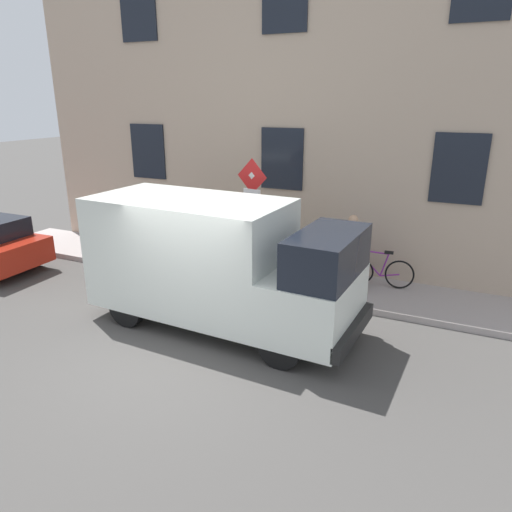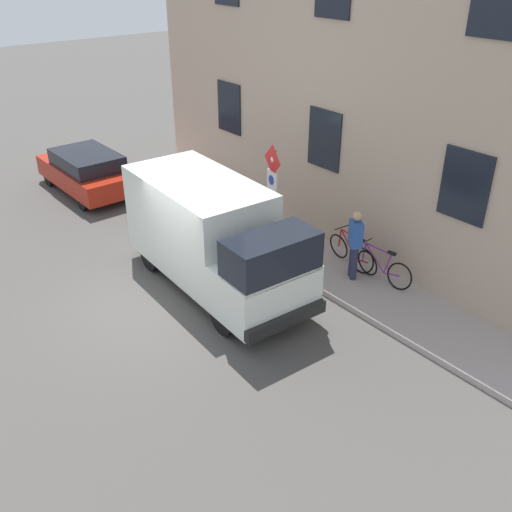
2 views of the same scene
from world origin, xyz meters
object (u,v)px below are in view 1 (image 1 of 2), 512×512
Objects in this scene: sign_post_stacked at (252,210)px; pedestrian at (351,249)px; litter_bin at (260,265)px; bicycle_red at (338,265)px; delivery_van at (217,261)px; bicycle_purple at (376,270)px.

sign_post_stacked is 2.40m from pedestrian.
bicycle_red is at bearing -57.66° from litter_bin.
litter_bin is (-0.62, 1.98, -0.48)m from pedestrian.
delivery_van is at bearing -179.71° from litter_bin.
bicycle_red is (1.16, -1.73, -1.41)m from sign_post_stacked.
bicycle_purple and bicycle_red have the same top height.
pedestrian is at bearing 56.13° from delivery_van.
sign_post_stacked reaches higher than delivery_van.
delivery_van is (-1.90, -0.14, -0.59)m from sign_post_stacked.
litter_bin is (-1.02, 1.60, 0.08)m from bicycle_red.
sign_post_stacked is 1.64× the size of pedestrian.
bicycle_red is (3.06, -1.59, -0.82)m from delivery_van.
pedestrian is (0.77, -2.11, -0.85)m from sign_post_stacked.
delivery_van is at bearing 177.04° from pedestrian.
delivery_van reaches higher than bicycle_red.
pedestrian is (-0.39, 0.51, 0.56)m from bicycle_purple.
delivery_van is 6.02× the size of litter_bin.
bicycle_purple is 0.86m from pedestrian.
bicycle_purple is 1.00× the size of bicycle_red.
sign_post_stacked is at bearing 96.83° from delivery_van.
delivery_van is at bearing 67.33° from bicycle_red.
delivery_van is 3.15× the size of pedestrian.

